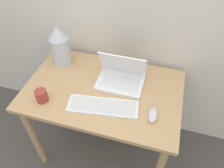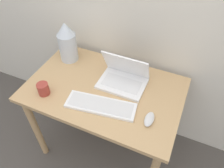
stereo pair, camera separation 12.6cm
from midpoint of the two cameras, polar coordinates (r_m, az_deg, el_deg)
name	(u,v)px [view 1 (the left image)]	position (r m, az deg, el deg)	size (l,w,h in m)	color
desk	(103,100)	(1.54, -4.61, -4.24)	(1.04, 0.67, 0.75)	tan
laptop	(121,76)	(1.47, -0.03, 1.97)	(0.31, 0.23, 0.23)	white
keyboard	(103,106)	(1.35, -5.09, -6.00)	(0.45, 0.20, 0.02)	white
mouse	(153,115)	(1.31, 7.92, -8.17)	(0.05, 0.11, 0.03)	silver
vase	(60,46)	(1.62, -15.72, 9.44)	(0.13, 0.13, 0.31)	silver
mug	(42,96)	(1.45, -20.34, -3.02)	(0.07, 0.07, 0.08)	#9E382D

